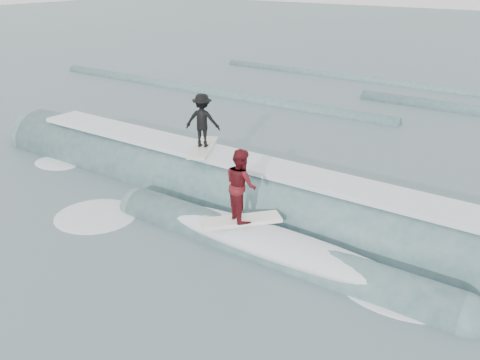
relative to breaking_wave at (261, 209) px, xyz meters
The scene contains 6 objects.
ground 3.39m from the breaking_wave, 94.01° to the right, with size 160.00×160.00×0.00m, color #425961.
breaking_wave is the anchor object (origin of this frame).
surfer_black 3.14m from the breaking_wave, behind, with size 1.40×2.03×1.71m.
surfer_red 2.49m from the breaking_wave, 71.02° to the right, with size 1.71×1.88×1.91m.
whitewater 3.53m from the breaking_wave, 100.43° to the right, with size 14.77×8.49×0.10m.
far_swells 14.32m from the breaking_wave, 94.82° to the left, with size 40.57×8.65×0.80m.
Camera 1 is at (7.83, -8.20, 6.55)m, focal length 40.00 mm.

